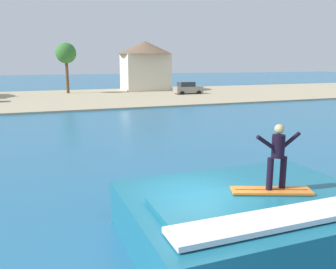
{
  "coord_description": "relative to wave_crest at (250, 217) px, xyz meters",
  "views": [
    {
      "loc": [
        -3.7,
        -7.79,
        4.58
      ],
      "look_at": [
        1.31,
        5.33,
        1.69
      ],
      "focal_mm": 37.69,
      "sensor_mm": 36.0,
      "label": 1
    }
  ],
  "objects": [
    {
      "name": "ground_plane",
      "position": [
        -1.31,
        0.62,
        -0.65
      ],
      "size": [
        260.0,
        260.0,
        0.0
      ],
      "primitive_type": "plane",
      "color": "#256189"
    },
    {
      "name": "surfer",
      "position": [
        0.55,
        -0.23,
        1.72
      ],
      "size": [
        1.29,
        0.32,
        1.66
      ],
      "color": "black",
      "rests_on": "surfboard"
    },
    {
      "name": "house_gabled_white",
      "position": [
        11.83,
        46.89,
        3.85
      ],
      "size": [
        8.64,
        8.64,
        7.78
      ],
      "color": "beige",
      "rests_on": "ground_plane"
    },
    {
      "name": "surfboard",
      "position": [
        0.41,
        -0.26,
        0.76
      ],
      "size": [
        2.04,
        1.21,
        0.06
      ],
      "color": "orange",
      "rests_on": "wave_crest"
    },
    {
      "name": "wave_crest",
      "position": [
        0.0,
        0.0,
        0.0
      ],
      "size": [
        6.27,
        4.78,
        1.38
      ],
      "color": "#1A647C",
      "rests_on": "ground_plane"
    },
    {
      "name": "shoreline_bank",
      "position": [
        -1.31,
        38.97,
        -0.56
      ],
      "size": [
        120.0,
        25.01,
        0.18
      ],
      "color": "tan",
      "rests_on": "ground_plane"
    },
    {
      "name": "car_far_shore",
      "position": [
        15.34,
        38.35,
        0.29
      ],
      "size": [
        3.96,
        2.02,
        1.86
      ],
      "color": "gray",
      "rests_on": "ground_plane"
    },
    {
      "name": "tree_tall_bare",
      "position": [
        -0.29,
        45.43,
        5.05
      ],
      "size": [
        2.88,
        2.88,
        7.26
      ],
      "color": "brown",
      "rests_on": "ground_plane"
    }
  ]
}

